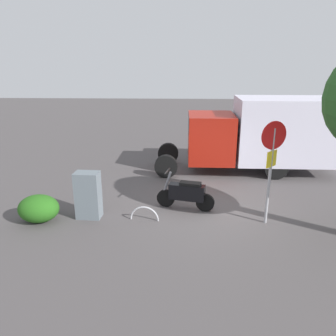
{
  "coord_description": "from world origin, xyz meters",
  "views": [
    {
      "loc": [
        0.93,
        9.79,
        4.44
      ],
      "look_at": [
        1.3,
        0.38,
        1.37
      ],
      "focal_mm": 35.83,
      "sensor_mm": 36.0,
      "label": 1
    }
  ],
  "objects_px": {
    "box_truck_near": "(260,132)",
    "bike_rack_hoop": "(144,220)",
    "utility_cabinet": "(88,195)",
    "motorcycle": "(186,193)",
    "stop_sign": "(272,157)"
  },
  "relations": [
    {
      "from": "box_truck_near",
      "to": "bike_rack_hoop",
      "type": "relative_size",
      "value": 8.21
    },
    {
      "from": "utility_cabinet",
      "to": "motorcycle",
      "type": "bearing_deg",
      "value": -166.62
    },
    {
      "from": "bike_rack_hoop",
      "to": "motorcycle",
      "type": "bearing_deg",
      "value": -146.59
    },
    {
      "from": "box_truck_near",
      "to": "motorcycle",
      "type": "bearing_deg",
      "value": 52.59
    },
    {
      "from": "box_truck_near",
      "to": "stop_sign",
      "type": "relative_size",
      "value": 2.39
    },
    {
      "from": "box_truck_near",
      "to": "motorcycle",
      "type": "relative_size",
      "value": 3.91
    },
    {
      "from": "stop_sign",
      "to": "utility_cabinet",
      "type": "distance_m",
      "value": 5.24
    },
    {
      "from": "box_truck_near",
      "to": "bike_rack_hoop",
      "type": "xyz_separation_m",
      "value": [
        4.18,
        4.63,
        -1.64
      ]
    },
    {
      "from": "box_truck_near",
      "to": "utility_cabinet",
      "type": "distance_m",
      "value": 7.42
    },
    {
      "from": "motorcycle",
      "to": "box_truck_near",
      "type": "bearing_deg",
      "value": -114.31
    },
    {
      "from": "box_truck_near",
      "to": "stop_sign",
      "type": "distance_m",
      "value": 4.74
    },
    {
      "from": "box_truck_near",
      "to": "motorcycle",
      "type": "height_order",
      "value": "box_truck_near"
    },
    {
      "from": "box_truck_near",
      "to": "bike_rack_hoop",
      "type": "distance_m",
      "value": 6.45
    },
    {
      "from": "box_truck_near",
      "to": "utility_cabinet",
      "type": "height_order",
      "value": "box_truck_near"
    },
    {
      "from": "stop_sign",
      "to": "utility_cabinet",
      "type": "height_order",
      "value": "stop_sign"
    }
  ]
}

